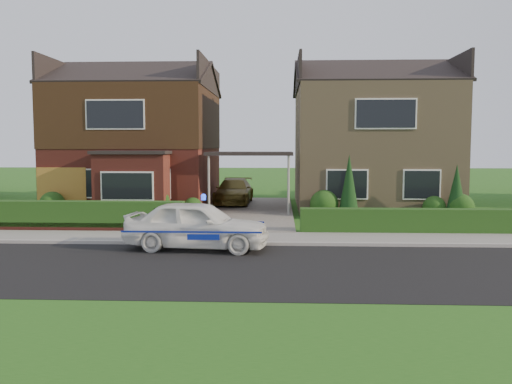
{
  "coord_description": "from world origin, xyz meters",
  "views": [
    {
      "loc": [
        1.36,
        -13.33,
        3.08
      ],
      "look_at": [
        0.6,
        3.5,
        1.62
      ],
      "focal_mm": 38.0,
      "sensor_mm": 36.0,
      "label": 1
    }
  ],
  "objects": [
    {
      "name": "hedge_right",
      "position": [
        5.8,
        5.35,
        0.0
      ],
      "size": [
        7.5,
        0.55,
        0.8
      ],
      "primitive_type": "cube",
      "color": "#113812",
      "rests_on": "ground"
    },
    {
      "name": "shrub_left_near",
      "position": [
        -2.4,
        9.6,
        0.42
      ],
      "size": [
        0.84,
        0.84,
        0.84
      ],
      "primitive_type": "sphere",
      "color": "#113812",
      "rests_on": "ground"
    },
    {
      "name": "potted_plant_c",
      "position": [
        -6.67,
        7.29,
        0.42
      ],
      "size": [
        0.64,
        0.64,
        0.83
      ],
      "primitive_type": "imported",
      "rotation": [
        0.0,
        0.0,
        1.0
      ],
      "color": "gray",
      "rests_on": "ground"
    },
    {
      "name": "ground",
      "position": [
        0.0,
        0.0,
        0.0
      ],
      "size": [
        120.0,
        120.0,
        0.0
      ],
      "primitive_type": "plane",
      "color": "#205215",
      "rests_on": "ground"
    },
    {
      "name": "grass_verge",
      "position": [
        0.0,
        -5.0,
        0.0
      ],
      "size": [
        60.0,
        4.0,
        0.01
      ],
      "primitive_type": "cube",
      "color": "#205215",
      "rests_on": "ground"
    },
    {
      "name": "conifer_b",
      "position": [
        8.6,
        9.2,
        1.1
      ],
      "size": [
        0.9,
        0.9,
        2.2
      ],
      "primitive_type": "cone",
      "color": "black",
      "rests_on": "ground"
    },
    {
      "name": "driveway_car",
      "position": [
        -1.0,
        13.95,
        0.74
      ],
      "size": [
        1.88,
        4.34,
        1.24
      ],
      "primitive_type": "imported",
      "rotation": [
        0.0,
        0.0,
        -0.03
      ],
      "color": "brown",
      "rests_on": "driveway"
    },
    {
      "name": "house_left",
      "position": [
        -5.78,
        13.9,
        3.81
      ],
      "size": [
        7.5,
        9.53,
        7.25
      ],
      "color": "maroon",
      "rests_on": "ground"
    },
    {
      "name": "police_car",
      "position": [
        -1.08,
        2.37,
        0.72
      ],
      "size": [
        3.89,
        4.39,
        1.61
      ],
      "rotation": [
        0.0,
        0.0,
        1.46
      ],
      "color": "white",
      "rests_on": "ground"
    },
    {
      "name": "road",
      "position": [
        0.0,
        0.0,
        0.0
      ],
      "size": [
        60.0,
        6.0,
        0.02
      ],
      "primitive_type": "cube",
      "color": "black",
      "rests_on": "ground"
    },
    {
      "name": "potted_plant_b",
      "position": [
        -4.87,
        9.0,
        0.43
      ],
      "size": [
        0.61,
        0.58,
        0.86
      ],
      "primitive_type": "imported",
      "rotation": [
        0.0,
        0.0,
        0.97
      ],
      "color": "gray",
      "rests_on": "ground"
    },
    {
      "name": "conifer_a",
      "position": [
        4.2,
        9.2,
        1.3
      ],
      "size": [
        0.9,
        0.9,
        2.6
      ],
      "primitive_type": "cone",
      "color": "black",
      "rests_on": "ground"
    },
    {
      "name": "garage_door",
      "position": [
        -8.25,
        9.96,
        1.05
      ],
      "size": [
        2.2,
        0.1,
        2.1
      ],
      "primitive_type": "cube",
      "color": "brown",
      "rests_on": "ground"
    },
    {
      "name": "sidewalk",
      "position": [
        0.0,
        4.1,
        0.05
      ],
      "size": [
        60.0,
        2.0,
        0.1
      ],
      "primitive_type": "cube",
      "color": "slate",
      "rests_on": "ground"
    },
    {
      "name": "hedge_left",
      "position": [
        -5.8,
        5.45,
        0.0
      ],
      "size": [
        7.5,
        0.55,
        0.9
      ],
      "primitive_type": "cube",
      "color": "#113812",
      "rests_on": "ground"
    },
    {
      "name": "shrub_right_far",
      "position": [
        8.8,
        9.2,
        0.54
      ],
      "size": [
        1.08,
        1.08,
        1.08
      ],
      "primitive_type": "sphere",
      "color": "#113812",
      "rests_on": "ground"
    },
    {
      "name": "shrub_right_near",
      "position": [
        3.2,
        9.4,
        0.6
      ],
      "size": [
        1.2,
        1.2,
        1.2
      ],
      "primitive_type": "sphere",
      "color": "#113812",
      "rests_on": "ground"
    },
    {
      "name": "potted_plant_a",
      "position": [
        -7.53,
        6.25,
        0.38
      ],
      "size": [
        0.48,
        0.4,
        0.76
      ],
      "primitive_type": "imported",
      "rotation": [
        0.0,
        0.0,
        0.39
      ],
      "color": "gray",
      "rests_on": "ground"
    },
    {
      "name": "dwarf_wall",
      "position": [
        -5.8,
        5.3,
        0.18
      ],
      "size": [
        7.7,
        0.25,
        0.36
      ],
      "primitive_type": "cube",
      "color": "maroon",
      "rests_on": "ground"
    },
    {
      "name": "kerb",
      "position": [
        0.0,
        3.05,
        0.06
      ],
      "size": [
        60.0,
        0.16,
        0.12
      ],
      "primitive_type": "cube",
      "color": "#9E9993",
      "rests_on": "ground"
    },
    {
      "name": "shrub_right_mid",
      "position": [
        7.8,
        9.5,
        0.48
      ],
      "size": [
        0.96,
        0.96,
        0.96
      ],
      "primitive_type": "sphere",
      "color": "#113812",
      "rests_on": "ground"
    },
    {
      "name": "shrub_left_far",
      "position": [
        -8.5,
        9.5,
        0.54
      ],
      "size": [
        1.08,
        1.08,
        1.08
      ],
      "primitive_type": "sphere",
      "color": "#113812",
      "rests_on": "ground"
    },
    {
      "name": "shrub_left_mid",
      "position": [
        -4.0,
        9.3,
        0.66
      ],
      "size": [
        1.32,
        1.32,
        1.32
      ],
      "primitive_type": "sphere",
      "color": "#113812",
      "rests_on": "ground"
    },
    {
      "name": "driveway",
      "position": [
        0.0,
        11.0,
        0.06
      ],
      "size": [
        3.8,
        12.0,
        0.12
      ],
      "primitive_type": "cube",
      "color": "#666059",
      "rests_on": "ground"
    },
    {
      "name": "carport_link",
      "position": [
        0.0,
        10.95,
        2.66
      ],
      "size": [
        3.8,
        3.0,
        2.77
      ],
      "color": "black",
      "rests_on": "ground"
    },
    {
      "name": "house_right",
      "position": [
        5.8,
        13.99,
        3.66
      ],
      "size": [
        7.5,
        8.06,
        7.25
      ],
      "color": "#917A59",
      "rests_on": "ground"
    }
  ]
}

